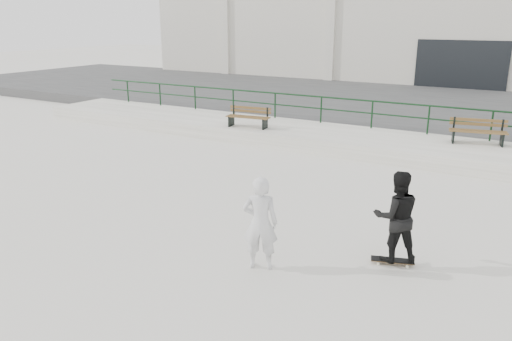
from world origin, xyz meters
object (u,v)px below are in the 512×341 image
Objects in this scene: bench_left at (249,117)px; bench_right at (478,132)px; seated_skater at (260,223)px; skateboard at (392,260)px; standing_skater at (396,216)px.

bench_right reaches higher than bench_left.
bench_right is 10.22m from seated_skater.
standing_skater is at bearing 71.92° from skateboard.
bench_left reaches higher than skateboard.
bench_left is 0.93× the size of bench_right.
bench_right is 8.61m from standing_skater.
standing_skater is 2.46m from seated_skater.
skateboard is (-0.33, -8.60, -0.82)m from bench_right.
standing_skater is at bearing -51.35° from bench_left.
bench_left is at bearing -81.25° from seated_skater.
seated_skater is (5.28, -8.45, 0.00)m from bench_left.
bench_left is 0.98× the size of standing_skater.
standing_skater reaches higher than bench_left.
bench_left is 10.24m from standing_skater.
skateboard is (7.35, -7.12, -0.80)m from bench_left.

